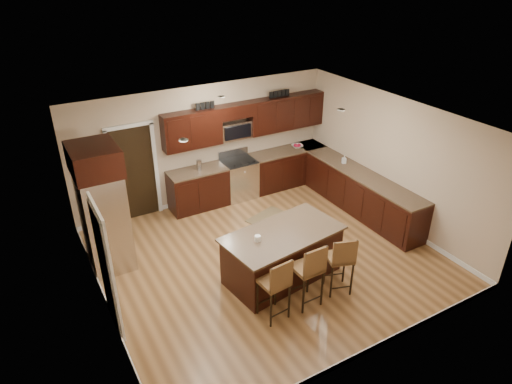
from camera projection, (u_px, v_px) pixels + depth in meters
floor at (267, 257)px, 8.72m from camera, size 6.00×6.00×0.00m
ceiling at (269, 122)px, 7.46m from camera, size 6.00×6.00×0.00m
wall_back at (205, 145)px, 10.20m from camera, size 6.00×0.00×6.00m
wall_left at (96, 242)px, 6.78m from camera, size 0.00×5.50×5.50m
wall_right at (393, 161)px, 9.40m from camera, size 0.00×5.50×5.50m
base_cabinets at (306, 184)px, 10.45m from camera, size 4.02×3.96×0.92m
upper_cabinets at (249, 118)px, 10.30m from camera, size 4.00×0.33×0.80m
range at (239, 178)px, 10.68m from camera, size 0.76×0.64×1.11m
microwave at (235, 130)px, 10.26m from camera, size 0.76×0.31×0.40m
doorway at (134, 173)px, 9.62m from camera, size 0.85×0.03×2.06m
pantry_door at (105, 270)px, 6.71m from camera, size 0.03×0.80×2.04m
letter_decor at (243, 99)px, 10.03m from camera, size 2.20×0.03×0.15m
island at (282, 256)px, 8.02m from camera, size 2.20×1.35×0.92m
stool_left at (276, 283)px, 6.96m from camera, size 0.45×0.45×1.12m
stool_mid at (310, 269)px, 7.21m from camera, size 0.45×0.45×1.17m
stool_right at (341, 259)px, 7.52m from camera, size 0.52×0.52×1.11m
refrigerator at (102, 207)px, 8.01m from camera, size 0.79×0.99×2.35m
floor_mat at (269, 218)px, 9.99m from camera, size 1.04×0.85×0.01m
fruit_bowl at (297, 146)px, 11.17m from camera, size 0.33×0.33×0.07m
soap_bottle at (344, 159)px, 10.31m from camera, size 0.11×0.11×0.19m
canister_tall at (199, 165)px, 9.99m from camera, size 0.12×0.12×0.22m
canister_short at (199, 166)px, 10.01m from camera, size 0.11×0.11×0.17m
island_jar at (258, 238)px, 7.55m from camera, size 0.10×0.10×0.10m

